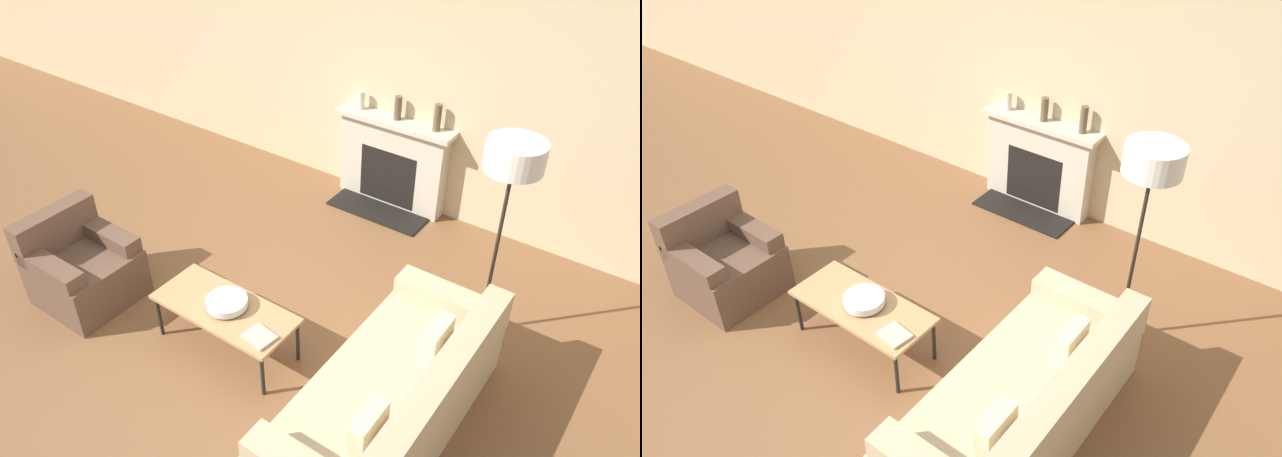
% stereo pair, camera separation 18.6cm
% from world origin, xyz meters
% --- Properties ---
extents(ground_plane, '(18.00, 18.00, 0.00)m').
position_xyz_m(ground_plane, '(0.00, 0.00, 0.00)').
color(ground_plane, brown).
extents(wall_back, '(18.00, 0.06, 2.90)m').
position_xyz_m(wall_back, '(0.00, 2.87, 1.45)').
color(wall_back, '#C6B289').
rests_on(wall_back, ground_plane).
extents(fireplace, '(1.35, 0.59, 1.02)m').
position_xyz_m(fireplace, '(0.02, 2.73, 0.50)').
color(fireplace, beige).
rests_on(fireplace, ground_plane).
extents(couch, '(0.93, 2.10, 0.78)m').
position_xyz_m(couch, '(1.58, 0.04, 0.30)').
color(couch, tan).
rests_on(couch, ground_plane).
extents(armchair_near, '(0.80, 0.78, 0.83)m').
position_xyz_m(armchair_near, '(-1.44, -0.28, 0.32)').
color(armchair_near, brown).
rests_on(armchair_near, ground_plane).
extents(coffee_table, '(1.21, 0.52, 0.44)m').
position_xyz_m(coffee_table, '(0.06, -0.01, 0.41)').
color(coffee_table, tan).
rests_on(coffee_table, ground_plane).
extents(bowl, '(0.34, 0.34, 0.08)m').
position_xyz_m(bowl, '(0.08, 0.00, 0.49)').
color(bowl, silver).
rests_on(bowl, coffee_table).
extents(book, '(0.25, 0.22, 0.02)m').
position_xyz_m(book, '(0.51, -0.12, 0.46)').
color(book, '#B2A893').
rests_on(book, coffee_table).
extents(floor_lamp, '(0.44, 0.44, 1.83)m').
position_xyz_m(floor_lamp, '(1.71, 1.39, 1.57)').
color(floor_lamp, black).
rests_on(floor_lamp, ground_plane).
extents(mantel_vase_left, '(0.08, 0.08, 0.20)m').
position_xyz_m(mantel_vase_left, '(-0.41, 2.74, 1.12)').
color(mantel_vase_left, beige).
rests_on(mantel_vase_left, fireplace).
extents(mantel_vase_center_left, '(0.08, 0.08, 0.25)m').
position_xyz_m(mantel_vase_center_left, '(0.04, 2.74, 1.15)').
color(mantel_vase_center_left, brown).
rests_on(mantel_vase_center_left, fireplace).
extents(mantel_vase_center_right, '(0.08, 0.08, 0.28)m').
position_xyz_m(mantel_vase_center_right, '(0.49, 2.74, 1.16)').
color(mantel_vase_center_right, brown).
rests_on(mantel_vase_center_right, fireplace).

